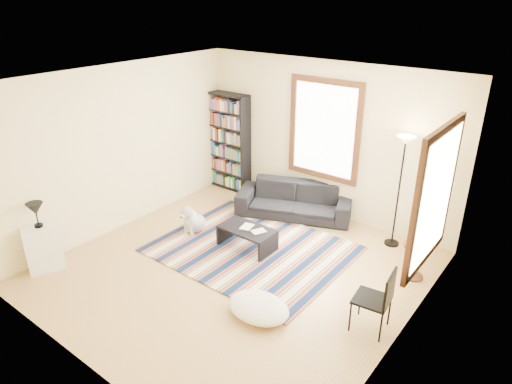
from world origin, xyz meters
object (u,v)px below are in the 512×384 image
Objects in this scene: floor_cushion at (259,307)px; white_cabinet at (44,247)px; side_table at (416,261)px; coffee_table at (247,238)px; folding_chair at (372,299)px; bookshelf at (229,142)px; sofa at (294,200)px; dog at (194,218)px; floor_lamp at (399,193)px.

white_cabinet reaches higher than floor_cushion.
white_cabinet reaches higher than side_table.
coffee_table is 1.68m from floor_cushion.
folding_chair is at bearing 45.04° from white_cabinet.
bookshelf is 2.66m from coffee_table.
side_table is (2.45, 0.84, 0.09)m from coffee_table.
white_cabinet is (-4.45, -1.73, -0.08)m from folding_chair.
side_table reaches higher than floor_cushion.
sofa is 2.32× the size of coffee_table.
bookshelf reaches higher than sofa.
side_table is at bearing -11.66° from bookshelf.
bookshelf reaches higher than side_table.
folding_chair reaches higher than dog.
folding_chair reaches higher than sofa.
dog is (-2.88, -1.69, -0.66)m from floor_lamp.
side_table is 0.77× the size of white_cabinet.
floor_lamp reaches higher than floor_cushion.
coffee_table is 2.48m from folding_chair.
floor_cushion is 0.99× the size of folding_chair.
floor_cushion is (3.00, -2.94, -0.89)m from bookshelf.
bookshelf is at bearing 177.35° from floor_lamp.
side_table is at bearing 58.75° from white_cabinet.
coffee_table is (0.05, -1.46, -0.12)m from sofa.
dog is at bearing -149.54° from floor_lamp.
floor_cushion is at bearing -88.06° from sofa.
coffee_table is at bearing 159.83° from folding_chair.
bookshelf is at bearing 149.05° from sofa.
coffee_table is 1.29× the size of white_cabinet.
white_cabinet is at bearing -161.19° from floor_cushion.
bookshelf is 3.67m from floor_lamp.
bookshelf is 2.22× the size of coffee_table.
floor_lamp reaches higher than side_table.
floor_cushion is 1.43m from folding_chair.
white_cabinet reaches higher than dog.
sofa reaches higher than dog.
bookshelf is 4.30m from floor_cushion.
bookshelf is 2.86× the size of white_cabinet.
bookshelf is at bearing 135.60° from floor_cushion.
white_cabinet is (-4.50, -3.15, 0.08)m from side_table.
dog reaches higher than coffee_table.
folding_chair is (2.45, -2.03, 0.13)m from sofa.
sofa is 2.44× the size of floor_cushion.
coffee_table is 2.60m from side_table.
floor_cushion is at bearing -46.23° from coffee_table.
bookshelf reaches higher than floor_cushion.
floor_lamp is 2.66× the size of white_cabinet.
floor_cushion is at bearing -31.93° from dog.
floor_lamp is at bearing 76.52° from floor_cushion.
bookshelf is 4.45m from side_table.
folding_chair is (1.24, 0.64, 0.32)m from floor_cushion.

